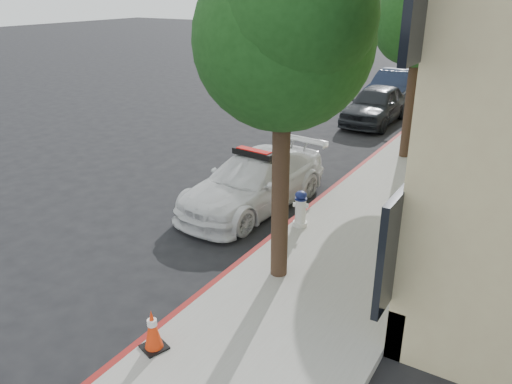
{
  "coord_description": "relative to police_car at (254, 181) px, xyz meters",
  "views": [
    {
      "loc": [
        6.64,
        -8.93,
        4.99
      ],
      "look_at": [
        1.59,
        -0.66,
        1.0
      ],
      "focal_mm": 35.0,
      "sensor_mm": 36.0,
      "label": 1
    }
  ],
  "objects": [
    {
      "name": "ground",
      "position": [
        -0.77,
        -0.61,
        -0.66
      ],
      "size": [
        120.0,
        120.0,
        0.0
      ],
      "primitive_type": "plane",
      "color": "black",
      "rests_on": "ground"
    },
    {
      "name": "sidewalk",
      "position": [
        2.83,
        9.39,
        -0.58
      ],
      "size": [
        3.2,
        50.0,
        0.15
      ],
      "primitive_type": "cube",
      "color": "gray",
      "rests_on": "ground"
    },
    {
      "name": "curb_strip",
      "position": [
        1.29,
        9.39,
        -0.58
      ],
      "size": [
        0.12,
        50.0,
        0.15
      ],
      "primitive_type": "cube",
      "color": "maroon",
      "rests_on": "ground"
    },
    {
      "name": "tree_near",
      "position": [
        2.16,
        -2.62,
        3.62
      ],
      "size": [
        2.92,
        2.82,
        5.62
      ],
      "color": "black",
      "rests_on": "sidewalk"
    },
    {
      "name": "tree_mid",
      "position": [
        2.16,
        5.38,
        3.5
      ],
      "size": [
        2.77,
        2.64,
        5.43
      ],
      "color": "black",
      "rests_on": "sidewalk"
    },
    {
      "name": "tree_far",
      "position": [
        2.16,
        13.38,
        3.73
      ],
      "size": [
        3.1,
        3.0,
        5.81
      ],
      "color": "black",
      "rests_on": "sidewalk"
    },
    {
      "name": "police_car",
      "position": [
        0.0,
        0.0,
        0.0
      ],
      "size": [
        2.23,
        4.65,
        1.46
      ],
      "rotation": [
        0.0,
        0.0,
        -0.09
      ],
      "color": "white",
      "rests_on": "ground"
    },
    {
      "name": "parked_car_mid",
      "position": [
        -0.18,
        9.41,
        0.08
      ],
      "size": [
        1.76,
        4.31,
        1.47
      ],
      "primitive_type": "imported",
      "rotation": [
        0.0,
        0.0,
        0.01
      ],
      "color": "#202429",
      "rests_on": "ground"
    },
    {
      "name": "parked_car_far",
      "position": [
        -0.37,
        12.64,
        0.14
      ],
      "size": [
        1.73,
        4.86,
        1.6
      ],
      "primitive_type": "imported",
      "rotation": [
        0.0,
        0.0,
        -0.01
      ],
      "color": "#141D33",
      "rests_on": "ground"
    },
    {
      "name": "fire_hydrant",
      "position": [
        1.58,
        -0.65,
        -0.11
      ],
      "size": [
        0.35,
        0.31,
        0.82
      ],
      "rotation": [
        0.0,
        0.0,
        0.29
      ],
      "color": "silver",
      "rests_on": "sidewalk"
    },
    {
      "name": "traffic_cone",
      "position": [
        1.58,
        -5.34,
        -0.18
      ],
      "size": [
        0.43,
        0.43,
        0.65
      ],
      "rotation": [
        0.0,
        0.0,
        -0.33
      ],
      "color": "black",
      "rests_on": "sidewalk"
    }
  ]
}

